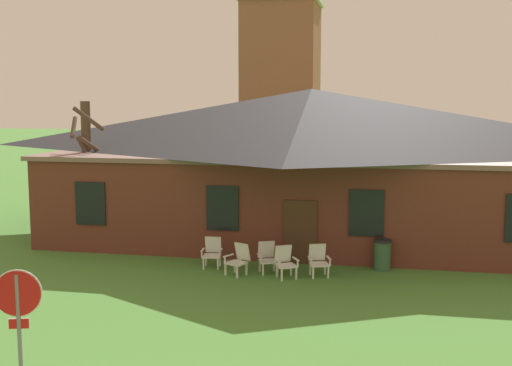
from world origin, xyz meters
The scene contains 10 objects.
brick_building centered at (0.00, 17.40, 2.93)m, with size 19.65×10.40×5.76m.
dome_tower centered at (-4.07, 34.99, 8.03)m, with size 5.18×5.18×17.71m.
stop_sign centered at (-3.00, 1.33, 1.82)m, with size 0.78×0.26×2.57m.
lawn_chair_by_porch centered at (-2.46, 11.44, 0.50)m, with size 0.69×0.72×0.96m.
lawn_chair_near_door centered at (-1.43, 10.71, 0.50)m, with size 0.81×0.85×0.96m.
lawn_chair_left_end centered at (-0.61, 11.14, 0.50)m, with size 0.80×0.84×0.96m.
lawn_chair_middle centered at (0.01, 10.69, 0.50)m, with size 0.82×0.86×0.96m.
lawn_chair_right_end centered at (0.98, 11.08, 0.50)m, with size 0.75×0.81×0.96m.
bare_tree_beside_building centered at (-8.22, 14.48, 2.85)m, with size 1.50×1.19×5.28m.
trash_bin centered at (2.89, 12.10, 0.50)m, with size 0.56×0.56×0.98m.
Camera 1 is at (2.88, -7.86, 5.34)m, focal length 44.72 mm.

